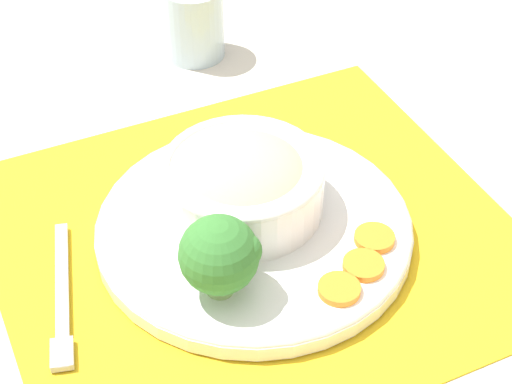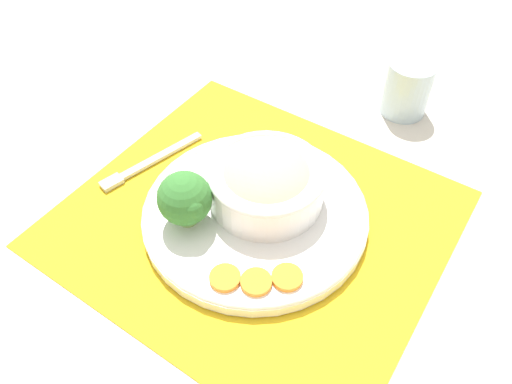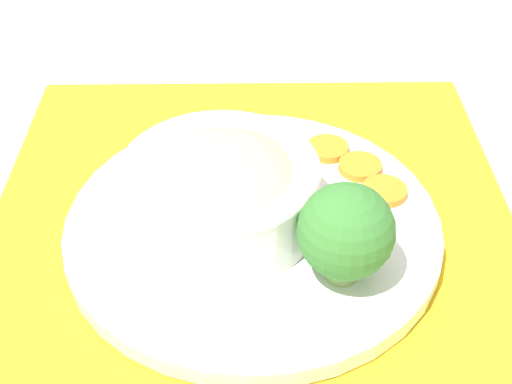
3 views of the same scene
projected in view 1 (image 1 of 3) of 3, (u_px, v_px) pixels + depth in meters
ground_plane at (254, 238)px, 0.86m from camera, size 4.00×4.00×0.00m
placemat at (254, 237)px, 0.86m from camera, size 0.51×0.47×0.00m
plate at (254, 227)px, 0.85m from camera, size 0.31×0.31×0.02m
bowl at (245, 181)px, 0.84m from camera, size 0.16×0.16×0.07m
broccoli_floret at (220, 255)px, 0.75m from camera, size 0.07×0.07×0.08m
carrot_slice_near at (339, 289)px, 0.77m from camera, size 0.04×0.04×0.01m
carrot_slice_middle at (364, 265)px, 0.80m from camera, size 0.04×0.04×0.01m
carrot_slice_far at (374, 238)px, 0.82m from camera, size 0.04×0.04×0.01m
water_glass at (194, 25)px, 1.09m from camera, size 0.08×0.08×0.09m
fork at (62, 306)px, 0.78m from camera, size 0.06×0.18×0.01m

